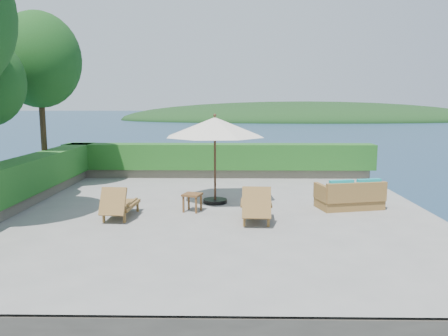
{
  "coord_description": "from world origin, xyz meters",
  "views": [
    {
      "loc": [
        0.51,
        -11.8,
        3.0
      ],
      "look_at": [
        0.3,
        0.8,
        1.1
      ],
      "focal_mm": 35.0,
      "sensor_mm": 36.0,
      "label": 1
    }
  ],
  "objects_px": {
    "lounge_right": "(256,206)",
    "side_table": "(192,197)",
    "patio_umbrella": "(215,128)",
    "lounge_left": "(119,204)",
    "wicker_loveseat": "(350,197)"
  },
  "relations": [
    {
      "from": "lounge_left",
      "to": "side_table",
      "type": "relative_size",
      "value": 2.68
    },
    {
      "from": "patio_umbrella",
      "to": "side_table",
      "type": "bearing_deg",
      "value": -118.98
    },
    {
      "from": "wicker_loveseat",
      "to": "patio_umbrella",
      "type": "bearing_deg",
      "value": 157.93
    },
    {
      "from": "lounge_right",
      "to": "patio_umbrella",
      "type": "bearing_deg",
      "value": 120.77
    },
    {
      "from": "patio_umbrella",
      "to": "lounge_right",
      "type": "xyz_separation_m",
      "value": [
        1.12,
        -2.05,
        -1.85
      ]
    },
    {
      "from": "patio_umbrella",
      "to": "wicker_loveseat",
      "type": "relative_size",
      "value": 1.92
    },
    {
      "from": "lounge_right",
      "to": "side_table",
      "type": "distance_m",
      "value": 1.97
    },
    {
      "from": "patio_umbrella",
      "to": "side_table",
      "type": "height_order",
      "value": "patio_umbrella"
    },
    {
      "from": "lounge_right",
      "to": "side_table",
      "type": "xyz_separation_m",
      "value": [
        -1.71,
        0.98,
        0.01
      ]
    },
    {
      "from": "patio_umbrella",
      "to": "lounge_left",
      "type": "height_order",
      "value": "patio_umbrella"
    },
    {
      "from": "lounge_right",
      "to": "wicker_loveseat",
      "type": "relative_size",
      "value": 0.88
    },
    {
      "from": "patio_umbrella",
      "to": "lounge_left",
      "type": "xyz_separation_m",
      "value": [
        -2.43,
        -1.8,
        -1.88
      ]
    },
    {
      "from": "side_table",
      "to": "wicker_loveseat",
      "type": "height_order",
      "value": "wicker_loveseat"
    },
    {
      "from": "side_table",
      "to": "wicker_loveseat",
      "type": "xyz_separation_m",
      "value": [
        4.46,
        0.41,
        -0.07
      ]
    },
    {
      "from": "lounge_left",
      "to": "wicker_loveseat",
      "type": "xyz_separation_m",
      "value": [
        6.3,
        1.15,
        -0.03
      ]
    }
  ]
}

